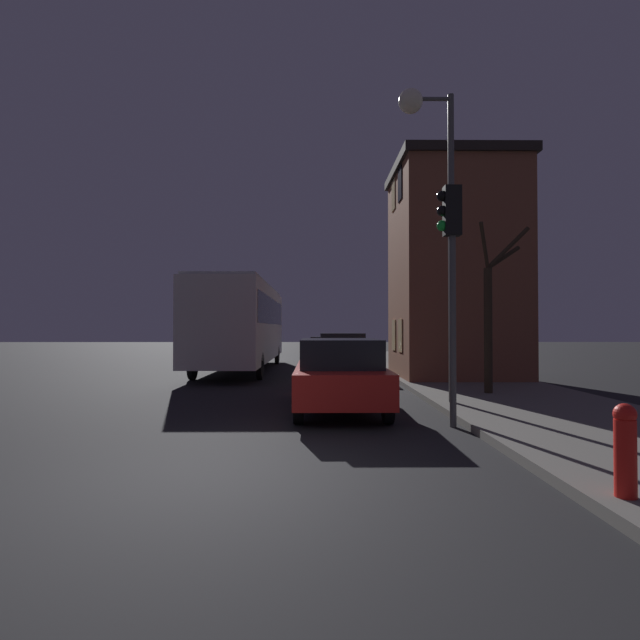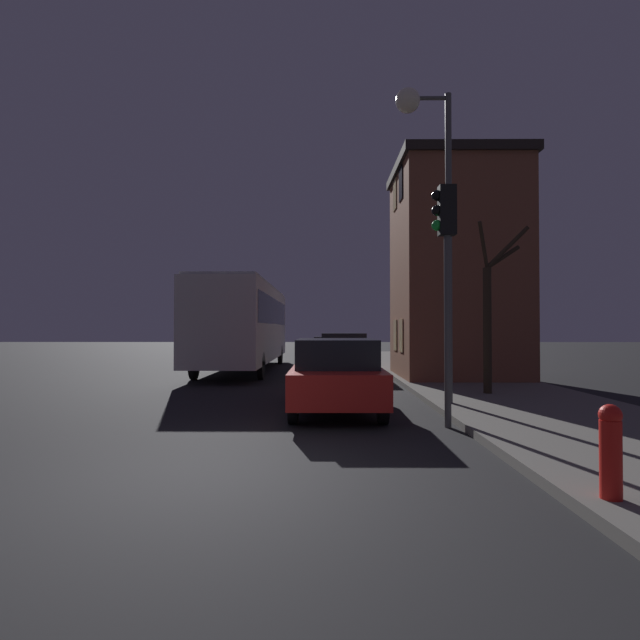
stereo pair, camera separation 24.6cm
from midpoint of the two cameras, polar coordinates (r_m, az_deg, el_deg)
name	(u,v)px [view 2 (the right image)]	position (r m, az deg, el deg)	size (l,w,h in m)	color
ground_plane	(202,483)	(6.14, -12.22, -17.71)	(120.00, 120.00, 0.00)	black
brick_building	(455,269)	(18.05, 15.58, 5.64)	(4.19, 4.58, 7.38)	brown
streetlamp	(426,165)	(11.87, 12.65, 16.93)	(1.24, 0.55, 7.00)	#4C4C4C
traffic_light	(446,254)	(9.36, 14.89, 7.34)	(0.43, 0.24, 4.35)	#4C4C4C
bare_tree	(490,312)	(13.36, 19.37, 0.83)	(1.47, 0.91, 4.26)	#2D2319
bus	(245,320)	(21.32, -8.24, -0.03)	(2.53, 11.72, 3.56)	beige
car_near_lane	(336,374)	(10.70, 2.52, -6.15)	(1.84, 4.37, 1.55)	#B21E19
car_mid_lane	(343,354)	(18.61, 3.01, -3.95)	(1.80, 3.95, 1.60)	#B7BABF
car_far_lane	(328,348)	(28.06, 1.18, -3.19)	(1.76, 3.83, 1.32)	navy
fire_hydrant	(611,449)	(5.74, 31.37, -12.48)	(0.21, 0.21, 0.91)	red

